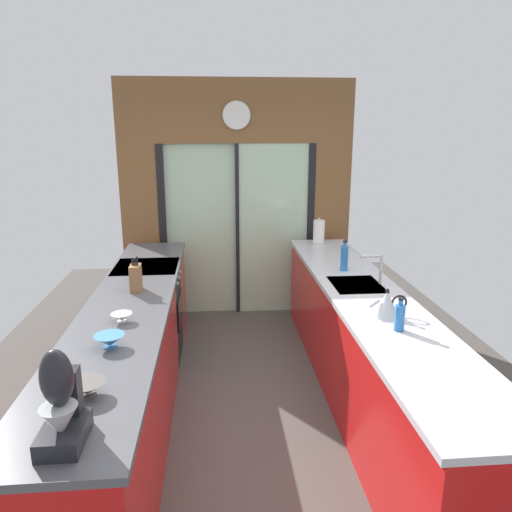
{
  "coord_description": "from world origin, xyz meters",
  "views": [
    {
      "loc": [
        -0.26,
        -3.14,
        2.16
      ],
      "look_at": [
        0.09,
        0.96,
        1.07
      ],
      "focal_mm": 33.83,
      "sensor_mm": 36.0,
      "label": 1
    }
  ],
  "objects_px": {
    "mixing_bowl_mid": "(110,340)",
    "mixing_bowl_far": "(122,317)",
    "soap_bottle_near": "(400,317)",
    "paper_towel_roll": "(319,232)",
    "knife_block": "(136,278)",
    "oven_range": "(149,313)",
    "stand_mixer": "(61,408)",
    "soap_bottle_far": "(344,258)",
    "mixing_bowl_near": "(87,388)",
    "kettle": "(387,304)"
  },
  "relations": [
    {
      "from": "mixing_bowl_mid",
      "to": "mixing_bowl_far",
      "type": "distance_m",
      "value": 0.38
    },
    {
      "from": "soap_bottle_near",
      "to": "paper_towel_roll",
      "type": "distance_m",
      "value": 2.42
    },
    {
      "from": "mixing_bowl_mid",
      "to": "knife_block",
      "type": "bearing_deg",
      "value": 90.0
    },
    {
      "from": "oven_range",
      "to": "mixing_bowl_far",
      "type": "relative_size",
      "value": 6.54
    },
    {
      "from": "knife_block",
      "to": "stand_mixer",
      "type": "relative_size",
      "value": 0.66
    },
    {
      "from": "soap_bottle_far",
      "to": "mixing_bowl_far",
      "type": "bearing_deg",
      "value": -149.64
    },
    {
      "from": "mixing_bowl_near",
      "to": "paper_towel_roll",
      "type": "xyz_separation_m",
      "value": [
        1.78,
        3.04,
        0.09
      ]
    },
    {
      "from": "stand_mixer",
      "to": "soap_bottle_near",
      "type": "height_order",
      "value": "stand_mixer"
    },
    {
      "from": "oven_range",
      "to": "knife_block",
      "type": "height_order",
      "value": "knife_block"
    },
    {
      "from": "mixing_bowl_far",
      "to": "soap_bottle_near",
      "type": "height_order",
      "value": "soap_bottle_near"
    },
    {
      "from": "kettle",
      "to": "soap_bottle_near",
      "type": "bearing_deg",
      "value": -90.43
    },
    {
      "from": "mixing_bowl_near",
      "to": "mixing_bowl_mid",
      "type": "relative_size",
      "value": 1.05
    },
    {
      "from": "mixing_bowl_mid",
      "to": "soap_bottle_far",
      "type": "distance_m",
      "value": 2.28
    },
    {
      "from": "mixing_bowl_near",
      "to": "paper_towel_roll",
      "type": "bearing_deg",
      "value": 59.65
    },
    {
      "from": "mixing_bowl_near",
      "to": "kettle",
      "type": "xyz_separation_m",
      "value": [
        1.78,
        0.86,
        0.05
      ]
    },
    {
      "from": "oven_range",
      "to": "paper_towel_roll",
      "type": "bearing_deg",
      "value": 23.52
    },
    {
      "from": "soap_bottle_near",
      "to": "paper_towel_roll",
      "type": "bearing_deg",
      "value": 90.0
    },
    {
      "from": "oven_range",
      "to": "soap_bottle_near",
      "type": "relative_size",
      "value": 4.22
    },
    {
      "from": "mixing_bowl_mid",
      "to": "stand_mixer",
      "type": "xyz_separation_m",
      "value": [
        0.0,
        -0.89,
        0.12
      ]
    },
    {
      "from": "mixing_bowl_far",
      "to": "stand_mixer",
      "type": "xyz_separation_m",
      "value": [
        0.0,
        -1.28,
        0.13
      ]
    },
    {
      "from": "oven_range",
      "to": "stand_mixer",
      "type": "bearing_deg",
      "value": -89.6
    },
    {
      "from": "mixing_bowl_far",
      "to": "kettle",
      "type": "height_order",
      "value": "kettle"
    },
    {
      "from": "mixing_bowl_far",
      "to": "soap_bottle_far",
      "type": "height_order",
      "value": "soap_bottle_far"
    },
    {
      "from": "soap_bottle_near",
      "to": "soap_bottle_far",
      "type": "height_order",
      "value": "soap_bottle_far"
    },
    {
      "from": "mixing_bowl_mid",
      "to": "soap_bottle_far",
      "type": "relative_size",
      "value": 0.64
    },
    {
      "from": "stand_mixer",
      "to": "soap_bottle_far",
      "type": "bearing_deg",
      "value": 52.49
    },
    {
      "from": "mixing_bowl_near",
      "to": "soap_bottle_near",
      "type": "relative_size",
      "value": 0.86
    },
    {
      "from": "paper_towel_roll",
      "to": "kettle",
      "type": "bearing_deg",
      "value": -89.95
    },
    {
      "from": "mixing_bowl_far",
      "to": "soap_bottle_far",
      "type": "bearing_deg",
      "value": 30.36
    },
    {
      "from": "stand_mixer",
      "to": "kettle",
      "type": "xyz_separation_m",
      "value": [
        1.78,
        1.22,
        -0.07
      ]
    },
    {
      "from": "knife_block",
      "to": "soap_bottle_near",
      "type": "xyz_separation_m",
      "value": [
        1.78,
        -0.93,
        -0.02
      ]
    },
    {
      "from": "mixing_bowl_near",
      "to": "stand_mixer",
      "type": "xyz_separation_m",
      "value": [
        0.0,
        -0.36,
        0.12
      ]
    },
    {
      "from": "mixing_bowl_far",
      "to": "stand_mixer",
      "type": "height_order",
      "value": "stand_mixer"
    },
    {
      "from": "mixing_bowl_far",
      "to": "mixing_bowl_near",
      "type": "bearing_deg",
      "value": -90.0
    },
    {
      "from": "mixing_bowl_mid",
      "to": "mixing_bowl_far",
      "type": "relative_size",
      "value": 1.27
    },
    {
      "from": "mixing_bowl_near",
      "to": "mixing_bowl_far",
      "type": "relative_size",
      "value": 1.34
    },
    {
      "from": "soap_bottle_far",
      "to": "paper_towel_roll",
      "type": "xyz_separation_m",
      "value": [
        -0.0,
        1.08,
        0.01
      ]
    },
    {
      "from": "stand_mixer",
      "to": "oven_range",
      "type": "bearing_deg",
      "value": 90.4
    },
    {
      "from": "soap_bottle_near",
      "to": "paper_towel_roll",
      "type": "height_order",
      "value": "paper_towel_roll"
    },
    {
      "from": "stand_mixer",
      "to": "soap_bottle_near",
      "type": "relative_size",
      "value": 1.93
    },
    {
      "from": "mixing_bowl_mid",
      "to": "soap_bottle_far",
      "type": "xyz_separation_m",
      "value": [
        1.78,
        1.43,
        0.08
      ]
    },
    {
      "from": "kettle",
      "to": "soap_bottle_far",
      "type": "xyz_separation_m",
      "value": [
        -0.0,
        1.1,
        0.03
      ]
    },
    {
      "from": "soap_bottle_near",
      "to": "paper_towel_roll",
      "type": "xyz_separation_m",
      "value": [
        0.0,
        2.42,
        0.04
      ]
    },
    {
      "from": "mixing_bowl_near",
      "to": "stand_mixer",
      "type": "height_order",
      "value": "stand_mixer"
    },
    {
      "from": "knife_block",
      "to": "paper_towel_roll",
      "type": "bearing_deg",
      "value": 39.91
    },
    {
      "from": "stand_mixer",
      "to": "kettle",
      "type": "distance_m",
      "value": 2.16
    },
    {
      "from": "mixing_bowl_mid",
      "to": "stand_mixer",
      "type": "distance_m",
      "value": 0.9
    },
    {
      "from": "oven_range",
      "to": "kettle",
      "type": "distance_m",
      "value": 2.34
    },
    {
      "from": "kettle",
      "to": "soap_bottle_near",
      "type": "distance_m",
      "value": 0.24
    },
    {
      "from": "mixing_bowl_near",
      "to": "stand_mixer",
      "type": "distance_m",
      "value": 0.38
    }
  ]
}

